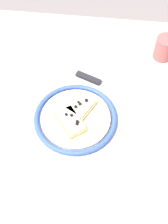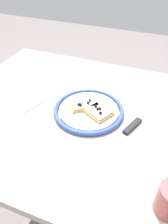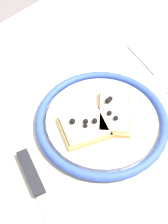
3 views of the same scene
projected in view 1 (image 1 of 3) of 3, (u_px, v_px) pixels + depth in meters
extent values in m
plane|color=slate|center=(80.00, 201.00, 1.56)|extent=(6.00, 6.00, 0.00)
cube|color=#BCB29E|center=(78.00, 128.00, 0.93)|extent=(1.01, 0.78, 0.03)
cylinder|color=#4C4742|center=(157.00, 97.00, 1.48)|extent=(0.05, 0.05, 0.74)
cylinder|color=#4C4742|center=(25.00, 85.00, 1.52)|extent=(0.05, 0.05, 0.74)
cylinder|color=white|center=(76.00, 118.00, 0.93)|extent=(0.21, 0.21, 0.01)
torus|color=#334FB2|center=(75.00, 118.00, 0.92)|extent=(0.26, 0.26, 0.02)
cube|color=tan|center=(79.00, 106.00, 0.94)|extent=(0.11, 0.11, 0.01)
cube|color=beige|center=(79.00, 104.00, 0.93)|extent=(0.10, 0.09, 0.01)
sphere|color=black|center=(78.00, 102.00, 0.93)|extent=(0.01, 0.01, 0.01)
sphere|color=black|center=(86.00, 100.00, 0.93)|extent=(0.01, 0.01, 0.01)
sphere|color=black|center=(79.00, 104.00, 0.92)|extent=(0.01, 0.01, 0.01)
sphere|color=black|center=(76.00, 107.00, 0.92)|extent=(0.01, 0.01, 0.01)
cube|color=tan|center=(71.00, 123.00, 0.90)|extent=(0.12, 0.11, 0.01)
cube|color=beige|center=(70.00, 122.00, 0.90)|extent=(0.11, 0.10, 0.01)
sphere|color=black|center=(71.00, 115.00, 0.90)|extent=(0.01, 0.01, 0.01)
sphere|color=black|center=(77.00, 122.00, 0.89)|extent=(0.01, 0.01, 0.01)
sphere|color=black|center=(78.00, 124.00, 0.88)|extent=(0.01, 0.01, 0.01)
sphere|color=black|center=(66.00, 114.00, 0.90)|extent=(0.01, 0.01, 0.01)
cube|color=silver|center=(58.00, 66.00, 1.05)|extent=(0.07, 0.15, 0.00)
cube|color=black|center=(88.00, 78.00, 1.01)|extent=(0.05, 0.09, 0.01)
cube|color=#B8B8B8|center=(82.00, 183.00, 0.82)|extent=(0.05, 0.11, 0.00)
cube|color=#B8B8B8|center=(42.00, 162.00, 0.85)|extent=(0.03, 0.04, 0.00)
cylinder|color=#A54C4C|center=(164.00, 48.00, 1.04)|extent=(0.07, 0.07, 0.08)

